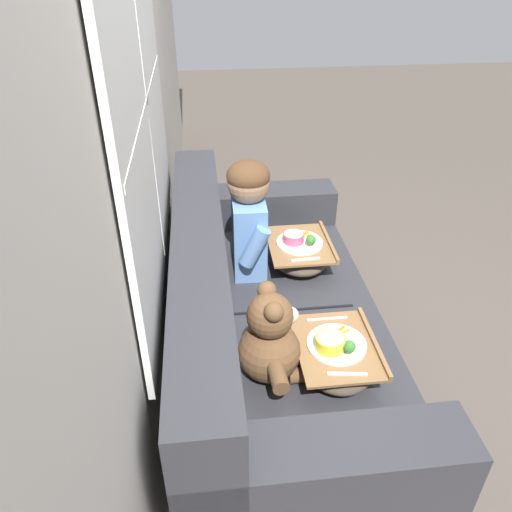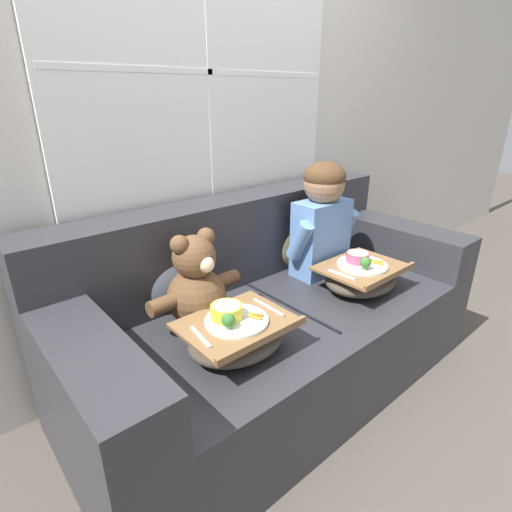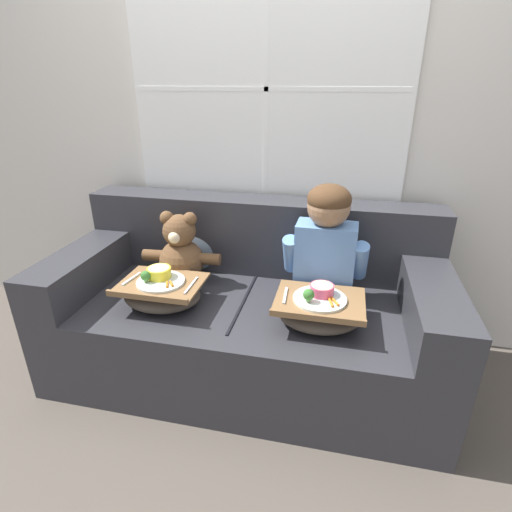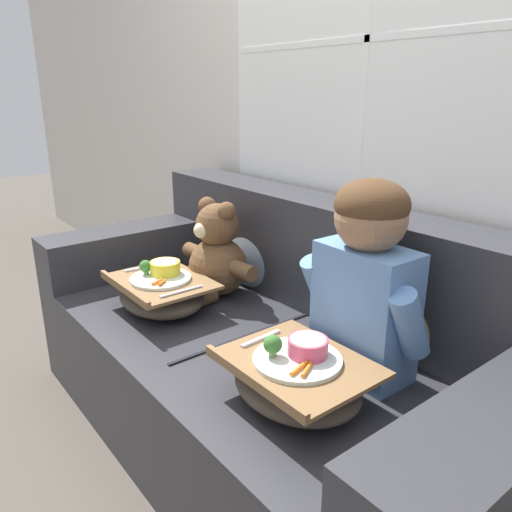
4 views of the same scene
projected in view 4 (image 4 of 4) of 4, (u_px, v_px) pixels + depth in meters
name	position (u px, v px, depth m)	size (l,w,h in m)	color
ground_plane	(257.00, 440.00, 1.88)	(14.00, 14.00, 0.00)	#4C443D
wall_back_with_window	(374.00, 75.00, 1.79)	(8.00, 0.08, 2.60)	beige
couch	(269.00, 359.00, 1.82)	(1.96, 0.92, 0.87)	#2D2D33
throw_pillow_behind_child	(400.00, 305.00, 1.57)	(0.35, 0.17, 0.36)	tan
throw_pillow_behind_teddy	(252.00, 248.00, 2.13)	(0.34, 0.16, 0.35)	slate
child_figure	(367.00, 271.00, 1.41)	(0.41, 0.21, 0.58)	#5B84BC
teddy_bear	(217.00, 255.00, 2.03)	(0.43, 0.30, 0.40)	brown
lap_tray_child	(297.00, 379.00, 1.34)	(0.40, 0.32, 0.20)	#473D33
lap_tray_teddy	(161.00, 293.00, 1.91)	(0.40, 0.31, 0.19)	#473D33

